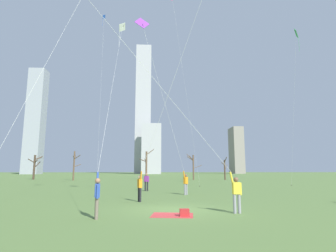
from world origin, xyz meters
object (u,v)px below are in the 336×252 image
at_px(distant_kite_drifting_left_green, 296,44).
at_px(distant_kite_high_overhead_pink, 174,11).
at_px(kite_flyer_foreground_right_white, 106,132).
at_px(kite_flyer_midfield_right_red, 167,105).
at_px(kite_flyer_far_back_teal, 17,122).
at_px(distant_kite_low_near_trees_blue, 103,33).
at_px(bare_tree_center, 146,164).
at_px(bare_tree_left_of_center, 225,169).
at_px(bare_tree_far_right_edge, 35,166).
at_px(bare_tree_leftmost, 74,164).
at_px(bystander_watching_nearby, 146,181).
at_px(picnic_spot, 179,214).
at_px(bare_tree_right_of_center, 193,166).
at_px(kite_flyer_midfield_center_purple, 179,157).
at_px(kite_flyer_foreground_left_yellow, 160,128).

bearing_deg(distant_kite_drifting_left_green, distant_kite_high_overhead_pink, 162.46).
bearing_deg(kite_flyer_foreground_right_white, kite_flyer_midfield_right_red, -36.79).
bearing_deg(kite_flyer_far_back_teal, distant_kite_low_near_trees_blue, 92.56).
distance_m(distant_kite_drifting_left_green, bare_tree_center, 33.34).
height_order(bare_tree_left_of_center, bare_tree_far_right_edge, bare_tree_far_right_edge).
bearing_deg(bare_tree_leftmost, kite_flyer_far_back_teal, -77.95).
bearing_deg(bare_tree_far_right_edge, distant_kite_high_overhead_pink, -41.60).
bearing_deg(kite_flyer_foreground_right_white, distant_kite_low_near_trees_blue, 102.41).
xyz_separation_m(bystander_watching_nearby, picnic_spot, (1.79, -13.78, -0.81)).
relative_size(bystander_watching_nearby, bare_tree_left_of_center, 0.37).
relative_size(kite_flyer_foreground_right_white, bare_tree_left_of_center, 3.99).
xyz_separation_m(bare_tree_right_of_center, bare_tree_far_right_edge, (-31.73, 3.60, 0.06)).
bearing_deg(distant_kite_low_near_trees_blue, picnic_spot, -71.21).
xyz_separation_m(kite_flyer_midfield_right_red, distant_kite_high_overhead_pink, (1.93, 20.72, 17.96)).
xyz_separation_m(bare_tree_center, bare_tree_far_right_edge, (-22.61, 3.10, -0.21)).
relative_size(kite_flyer_foreground_right_white, distant_kite_low_near_trees_blue, 0.68).
height_order(kite_flyer_foreground_right_white, kite_flyer_midfield_center_purple, kite_flyer_foreground_right_white).
distance_m(kite_flyer_foreground_left_yellow, bare_tree_left_of_center, 39.15).
relative_size(kite_flyer_midfield_center_purple, bare_tree_far_right_edge, 2.79).
bearing_deg(bystander_watching_nearby, picnic_spot, -82.61).
bearing_deg(kite_flyer_foreground_right_white, bare_tree_right_of_center, 75.15).
height_order(distant_kite_drifting_left_green, bare_tree_right_of_center, distant_kite_drifting_left_green).
distance_m(picnic_spot, bare_tree_leftmost, 42.43).
distance_m(distant_kite_high_overhead_pink, bare_tree_center, 28.84).
bearing_deg(bare_tree_leftmost, kite_flyer_midfield_center_purple, -60.80).
bearing_deg(kite_flyer_midfield_center_purple, kite_flyer_foreground_left_yellow, -107.09).
bearing_deg(bare_tree_center, kite_flyer_midfield_center_purple, -83.86).
height_order(distant_kite_drifting_left_green, bare_tree_far_right_edge, distant_kite_drifting_left_green).
relative_size(kite_flyer_midfield_right_red, distant_kite_high_overhead_pink, 0.67).
bearing_deg(picnic_spot, bare_tree_right_of_center, 80.88).
relative_size(bystander_watching_nearby, bare_tree_leftmost, 0.30).
height_order(kite_flyer_far_back_teal, bare_tree_leftmost, kite_flyer_far_back_teal).
height_order(bare_tree_center, bare_tree_leftmost, bare_tree_center).
relative_size(bystander_watching_nearby, bare_tree_far_right_edge, 0.33).
xyz_separation_m(picnic_spot, bare_tree_leftmost, (-15.86, 39.25, 2.83)).
bearing_deg(distant_kite_high_overhead_pink, bare_tree_leftmost, 132.99).
relative_size(kite_flyer_foreground_right_white, distant_kite_high_overhead_pink, 0.70).
xyz_separation_m(distant_kite_high_overhead_pink, distant_kite_low_near_trees_blue, (-10.26, 5.28, -0.72)).
bearing_deg(bare_tree_right_of_center, distant_kite_low_near_trees_blue, -136.23).
relative_size(bystander_watching_nearby, distant_kite_high_overhead_pink, 0.06).
bearing_deg(kite_flyer_foreground_left_yellow, bystander_watching_nearby, 95.92).
bearing_deg(distant_kite_high_overhead_pink, bystander_watching_nearby, -114.73).
bearing_deg(kite_flyer_foreground_left_yellow, distant_kite_drifting_left_green, 37.66).
relative_size(kite_flyer_far_back_teal, bare_tree_right_of_center, 3.59).
bearing_deg(bystander_watching_nearby, distant_kite_high_overhead_pink, 65.27).
relative_size(distant_kite_low_near_trees_blue, bare_tree_left_of_center, 5.83).
distance_m(distant_kite_high_overhead_pink, distant_kite_low_near_trees_blue, 11.56).
relative_size(bystander_watching_nearby, bare_tree_right_of_center, 0.32).
relative_size(bystander_watching_nearby, picnic_spot, 0.82).
relative_size(kite_flyer_midfield_right_red, bare_tree_left_of_center, 3.85).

